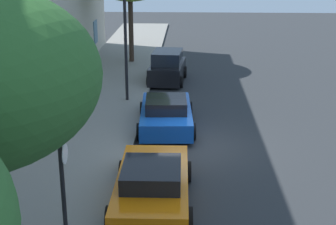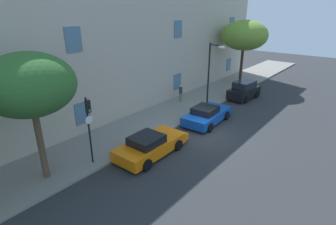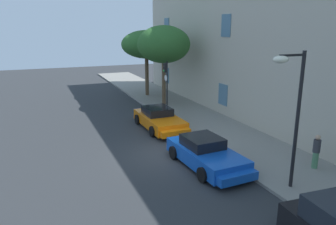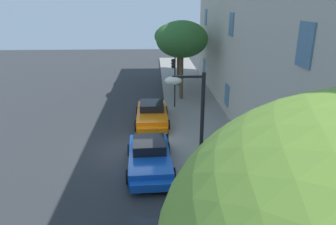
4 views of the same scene
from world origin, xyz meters
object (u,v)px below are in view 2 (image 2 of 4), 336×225
at_px(hatchback_parked, 244,91).
at_px(pedestrian_admiring, 181,93).
at_px(tree_midblock, 244,35).
at_px(tree_near_kerb, 29,85).
at_px(sportscar_red_lead, 152,144).
at_px(traffic_light, 89,120).
at_px(sportscar_yellow_flank, 208,114).
at_px(street_lamp, 214,63).

bearing_deg(hatchback_parked, pedestrian_admiring, 140.24).
distance_m(hatchback_parked, tree_midblock, 6.86).
bearing_deg(tree_near_kerb, sportscar_red_lead, -24.31).
height_order(sportscar_red_lead, tree_near_kerb, tree_near_kerb).
xyz_separation_m(tree_near_kerb, traffic_light, (2.31, -0.76, -2.24)).
xyz_separation_m(sportscar_yellow_flank, tree_midblock, (11.45, 2.69, 4.83)).
bearing_deg(sportscar_red_lead, hatchback_parked, 0.67).
height_order(hatchback_parked, tree_near_kerb, tree_near_kerb).
relative_size(sportscar_yellow_flank, traffic_light, 1.28).
height_order(hatchback_parked, tree_midblock, tree_midblock).
bearing_deg(tree_near_kerb, tree_midblock, 0.46).
height_order(sportscar_red_lead, sportscar_yellow_flank, sportscar_yellow_flank).
height_order(hatchback_parked, pedestrian_admiring, pedestrian_admiring).
bearing_deg(tree_midblock, sportscar_red_lead, -171.63).
bearing_deg(traffic_light, pedestrian_admiring, 12.18).
distance_m(tree_midblock, traffic_light, 20.90).
xyz_separation_m(sportscar_red_lead, tree_near_kerb, (-5.35, 2.41, 4.38)).
xyz_separation_m(tree_near_kerb, pedestrian_admiring, (13.80, 1.72, -4.02)).
height_order(tree_near_kerb, street_lamp, tree_near_kerb).
height_order(traffic_light, pedestrian_admiring, traffic_light).
distance_m(sportscar_red_lead, hatchback_parked, 13.24).
xyz_separation_m(hatchback_parked, traffic_light, (-16.27, 1.50, 1.93)).
relative_size(hatchback_parked, street_lamp, 0.70).
distance_m(tree_midblock, pedestrian_admiring, 10.36).
relative_size(hatchback_parked, tree_midblock, 0.54).
bearing_deg(tree_near_kerb, hatchback_parked, -6.93).
xyz_separation_m(tree_near_kerb, tree_midblock, (23.02, 0.19, 0.44)).
bearing_deg(sportscar_red_lead, pedestrian_admiring, 26.07).
xyz_separation_m(traffic_light, street_lamp, (12.42, -0.21, 1.13)).
distance_m(hatchback_parked, tree_near_kerb, 19.18).
bearing_deg(tree_near_kerb, street_lamp, -3.77).
bearing_deg(tree_near_kerb, pedestrian_admiring, 7.11).
xyz_separation_m(sportscar_red_lead, pedestrian_admiring, (8.45, 4.14, 0.37)).
height_order(hatchback_parked, traffic_light, traffic_light).
bearing_deg(sportscar_yellow_flank, tree_near_kerb, 167.76).
relative_size(tree_midblock, street_lamp, 1.29).
xyz_separation_m(sportscar_yellow_flank, traffic_light, (-9.25, 1.75, 2.14)).
relative_size(traffic_light, street_lamp, 0.71).
relative_size(hatchback_parked, traffic_light, 0.98).
distance_m(sportscar_red_lead, tree_midblock, 18.50).
bearing_deg(street_lamp, tree_near_kerb, 176.23).
height_order(traffic_light, street_lamp, street_lamp).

